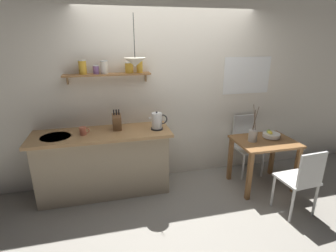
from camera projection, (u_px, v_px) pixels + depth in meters
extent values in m
plane|color=gray|center=(179.00, 194.00, 3.68)|extent=(14.00, 14.00, 0.00)
cube|color=silver|center=(181.00, 91.00, 3.89)|extent=(6.80, 0.10, 2.70)
cube|color=white|center=(247.00, 75.00, 4.00)|extent=(0.78, 0.01, 0.56)
cube|color=silver|center=(247.00, 75.00, 4.01)|extent=(0.72, 0.01, 0.50)
cube|color=tan|center=(104.00, 164.00, 3.61)|extent=(1.74, 0.52, 0.88)
cube|color=tan|center=(102.00, 134.00, 3.44)|extent=(1.83, 0.63, 0.04)
cylinder|color=#B7BABF|center=(56.00, 137.00, 3.29)|extent=(0.38, 0.38, 0.01)
cube|color=#9E6B3D|center=(108.00, 75.00, 3.40)|extent=(1.13, 0.18, 0.02)
cube|color=#99754C|center=(67.00, 80.00, 3.38)|extent=(0.02, 0.06, 0.12)
cube|color=#99754C|center=(146.00, 77.00, 3.61)|extent=(0.02, 0.06, 0.12)
cylinder|color=gold|center=(83.00, 68.00, 3.30)|extent=(0.10, 0.10, 0.17)
cylinder|color=silver|center=(82.00, 60.00, 3.27)|extent=(0.10, 0.10, 0.01)
cylinder|color=#7F5689|center=(96.00, 70.00, 3.35)|extent=(0.08, 0.08, 0.10)
cylinder|color=silver|center=(96.00, 66.00, 3.33)|extent=(0.08, 0.08, 0.01)
cylinder|color=beige|center=(104.00, 68.00, 3.36)|extent=(0.09, 0.09, 0.16)
cylinder|color=silver|center=(104.00, 61.00, 3.34)|extent=(0.10, 0.10, 0.01)
cylinder|color=gold|center=(129.00, 68.00, 3.44)|extent=(0.11, 0.11, 0.13)
cylinder|color=silver|center=(129.00, 62.00, 3.42)|extent=(0.11, 0.11, 0.01)
cylinder|color=gold|center=(140.00, 66.00, 3.47)|extent=(0.08, 0.08, 0.17)
cylinder|color=silver|center=(139.00, 59.00, 3.44)|extent=(0.09, 0.09, 0.01)
cube|color=brown|center=(265.00, 141.00, 3.68)|extent=(0.84, 0.65, 0.03)
cube|color=brown|center=(249.00, 177.00, 3.46)|extent=(0.06, 0.06, 0.69)
cube|color=brown|center=(297.00, 170.00, 3.62)|extent=(0.06, 0.06, 0.69)
cube|color=brown|center=(230.00, 159.00, 3.97)|extent=(0.06, 0.06, 0.69)
cube|color=brown|center=(272.00, 154.00, 4.13)|extent=(0.06, 0.06, 0.69)
cube|color=silver|center=(296.00, 179.00, 3.18)|extent=(0.44, 0.42, 0.03)
cube|color=silver|center=(312.00, 170.00, 2.94)|extent=(0.36, 0.05, 0.42)
cylinder|color=silver|center=(295.00, 186.00, 3.46)|extent=(0.03, 0.03, 0.45)
cylinder|color=silver|center=(273.00, 191.00, 3.36)|extent=(0.03, 0.03, 0.45)
cylinder|color=silver|center=(315.00, 201.00, 3.16)|extent=(0.03, 0.03, 0.45)
cylinder|color=silver|center=(292.00, 206.00, 3.06)|extent=(0.03, 0.03, 0.45)
cube|color=silver|center=(248.00, 148.00, 4.13)|extent=(0.41, 0.44, 0.03)
cube|color=silver|center=(243.00, 129.00, 4.23)|extent=(0.36, 0.04, 0.48)
cylinder|color=silver|center=(243.00, 167.00, 4.00)|extent=(0.03, 0.03, 0.42)
cylinder|color=silver|center=(263.00, 164.00, 4.08)|extent=(0.03, 0.03, 0.42)
cylinder|color=silver|center=(232.00, 157.00, 4.33)|extent=(0.03, 0.03, 0.42)
cylinder|color=silver|center=(250.00, 155.00, 4.42)|extent=(0.03, 0.03, 0.42)
cylinder|color=silver|center=(271.00, 137.00, 3.77)|extent=(0.11, 0.11, 0.01)
cylinder|color=silver|center=(271.00, 135.00, 3.76)|extent=(0.24, 0.24, 0.06)
ellipsoid|color=yellow|center=(270.00, 132.00, 3.73)|extent=(0.09, 0.14, 0.04)
sphere|color=#8EA84C|center=(269.00, 131.00, 3.76)|extent=(0.06, 0.06, 0.06)
cylinder|color=#B7B2A8|center=(253.00, 136.00, 3.62)|extent=(0.12, 0.12, 0.16)
cylinder|color=brown|center=(255.00, 118.00, 3.52)|extent=(0.08, 0.02, 0.37)
cylinder|color=brown|center=(255.00, 120.00, 3.55)|extent=(0.01, 0.02, 0.29)
cylinder|color=brown|center=(256.00, 119.00, 3.54)|extent=(0.08, 0.02, 0.33)
cylinder|color=black|center=(157.00, 129.00, 3.56)|extent=(0.17, 0.17, 0.02)
cylinder|color=white|center=(157.00, 121.00, 3.52)|extent=(0.14, 0.14, 0.21)
sphere|color=black|center=(157.00, 112.00, 3.48)|extent=(0.02, 0.02, 0.02)
cone|color=white|center=(150.00, 118.00, 3.48)|extent=(0.04, 0.04, 0.04)
torus|color=black|center=(163.00, 119.00, 3.53)|extent=(0.14, 0.02, 0.14)
cube|color=brown|center=(117.00, 122.00, 3.50)|extent=(0.12, 0.18, 0.23)
cylinder|color=black|center=(114.00, 112.00, 3.40)|extent=(0.02, 0.03, 0.08)
cylinder|color=black|center=(116.00, 112.00, 3.41)|extent=(0.02, 0.03, 0.08)
cylinder|color=black|center=(119.00, 112.00, 3.42)|extent=(0.02, 0.03, 0.08)
cylinder|color=#C6664C|center=(83.00, 131.00, 3.34)|extent=(0.08, 0.08, 0.11)
torus|color=#C6664C|center=(87.00, 130.00, 3.35)|extent=(0.07, 0.01, 0.07)
cylinder|color=black|center=(134.00, 36.00, 3.11)|extent=(0.01, 0.01, 0.51)
cone|color=beige|center=(135.00, 62.00, 3.21)|extent=(0.27, 0.27, 0.11)
sphere|color=white|center=(135.00, 65.00, 3.23)|extent=(0.04, 0.04, 0.04)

